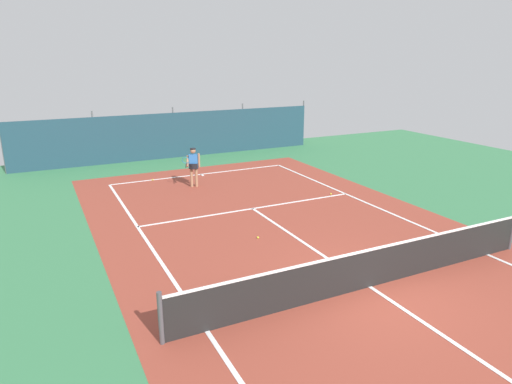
% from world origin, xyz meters
% --- Properties ---
extents(ground_plane, '(36.00, 36.00, 0.00)m').
position_xyz_m(ground_plane, '(0.00, 0.00, 0.00)').
color(ground_plane, '#387A4C').
extents(court_surface, '(11.02, 26.60, 0.01)m').
position_xyz_m(court_surface, '(0.00, 0.00, 0.00)').
color(court_surface, brown).
rests_on(court_surface, ground).
extents(tennis_net, '(10.12, 0.10, 1.10)m').
position_xyz_m(tennis_net, '(0.00, 0.00, 0.51)').
color(tennis_net, black).
rests_on(tennis_net, ground).
extents(back_fence, '(16.30, 0.98, 2.70)m').
position_xyz_m(back_fence, '(-0.00, 16.51, 0.67)').
color(back_fence, '#1E3D4C').
rests_on(back_fence, ground).
extents(tennis_player, '(0.84, 0.66, 1.64)m').
position_xyz_m(tennis_player, '(-0.95, 10.08, 0.96)').
color(tennis_player, '#9E7051').
rests_on(tennis_player, ground).
extents(tennis_ball_near_player, '(0.07, 0.07, 0.07)m').
position_xyz_m(tennis_ball_near_player, '(3.54, 6.60, 0.03)').
color(tennis_ball_near_player, '#CCDB33').
rests_on(tennis_ball_near_player, ground).
extents(tennis_ball_midcourt, '(0.07, 0.07, 0.07)m').
position_xyz_m(tennis_ball_midcourt, '(-2.28, 11.83, 0.03)').
color(tennis_ball_midcourt, '#CCDB33').
rests_on(tennis_ball_midcourt, ground).
extents(tennis_ball_by_sideline, '(0.07, 0.07, 0.07)m').
position_xyz_m(tennis_ball_by_sideline, '(-1.06, 3.85, 0.03)').
color(tennis_ball_by_sideline, '#CCDB33').
rests_on(tennis_ball_by_sideline, ground).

